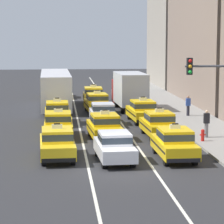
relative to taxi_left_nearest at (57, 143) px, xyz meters
name	(u,v)px	position (x,y,z in m)	size (l,w,h in m)	color
ground_plane	(122,172)	(3.15, -3.10, -0.88)	(160.00, 160.00, 0.00)	#2B2B2D
lane_stripe_left_center	(77,114)	(1.55, 16.90, -0.87)	(0.14, 80.00, 0.01)	silver
lane_stripe_center_right	(115,114)	(4.75, 16.90, -0.87)	(0.14, 80.00, 0.01)	silver
sidewalk_curb	(195,121)	(10.35, 11.90, -0.80)	(4.00, 90.00, 0.15)	gray
taxi_left_nearest	(57,143)	(0.00, 0.00, 0.00)	(1.97, 4.62, 1.96)	black
taxi_left_second	(58,124)	(0.07, 6.44, 0.00)	(1.85, 4.57, 1.96)	black
taxi_left_third	(57,112)	(-0.03, 12.11, 0.00)	(1.87, 4.58, 1.96)	black
bus_left_fourth	(55,88)	(-0.19, 20.69, 0.94)	(2.73, 11.25, 3.22)	black
taxi_left_fifth	(59,89)	(0.14, 29.58, 0.00)	(1.87, 4.58, 1.96)	black
sedan_center_nearest	(115,146)	(2.99, -0.92, -0.03)	(1.96, 4.38, 1.58)	black
taxi_center_second	(105,126)	(2.96, 5.20, 0.00)	(2.07, 4.65, 1.96)	black
sedan_center_third	(103,113)	(3.32, 11.49, -0.03)	(1.80, 4.32, 1.58)	black
taxi_center_fourth	(97,103)	(3.30, 17.61, 0.00)	(2.08, 4.66, 1.96)	black
taxi_center_fifth	(93,95)	(3.32, 23.22, 0.00)	(1.86, 4.58, 1.96)	black
taxi_right_nearest	(174,143)	(6.22, -0.59, 0.00)	(1.87, 4.58, 1.96)	black
taxi_right_second	(159,124)	(6.52, 5.86, 0.00)	(1.96, 4.62, 1.96)	black
taxi_right_third	(143,111)	(6.39, 12.27, 0.00)	(2.04, 4.64, 1.96)	black
box_truck_right_fourth	(129,89)	(6.26, 19.61, 0.90)	(2.53, 7.05, 3.27)	black
sedan_right_fifth	(122,92)	(6.36, 26.08, -0.03)	(1.77, 4.30, 1.58)	black
pedestrian_near_crosswalk	(188,106)	(10.36, 14.37, 0.08)	(0.36, 0.24, 1.59)	#23232D
pedestrian_mid_block	(206,123)	(9.37, 4.81, 0.16)	(0.36, 0.24, 1.74)	slate
fire_hydrant	(203,135)	(8.83, 3.60, -0.33)	(0.36, 0.22, 0.73)	red
traffic_light_pole	(224,96)	(7.63, -4.78, 2.94)	(2.87, 0.33, 5.58)	#47474C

